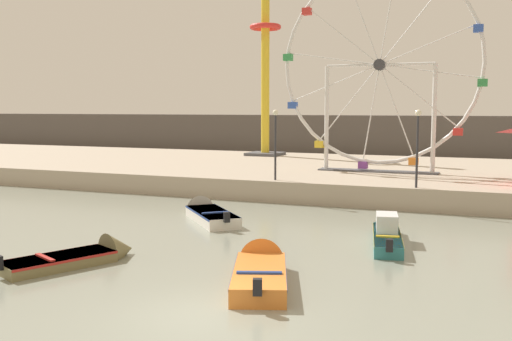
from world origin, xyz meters
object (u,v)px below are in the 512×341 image
object	(u,v)px
motorboat_olive_wood	(86,256)
motorboat_white_red_stripe	(206,213)
drop_tower_yellow_tower	(265,62)
promenade_lamp_far	(418,137)
motorboat_orange_hull	(261,268)
ferris_wheel_white_frame	(380,68)
motorboat_teal_painted	(386,232)
promenade_lamp_near	(275,134)

from	to	relation	value
motorboat_olive_wood	motorboat_white_red_stripe	distance (m)	8.63
drop_tower_yellow_tower	motorboat_olive_wood	bearing A→B (deg)	-79.96
drop_tower_yellow_tower	promenade_lamp_far	world-z (taller)	drop_tower_yellow_tower
motorboat_orange_hull	drop_tower_yellow_tower	distance (m)	33.55
drop_tower_yellow_tower	promenade_lamp_far	bearing A→B (deg)	-48.15
ferris_wheel_white_frame	motorboat_olive_wood	bearing A→B (deg)	-105.49
motorboat_white_red_stripe	ferris_wheel_white_frame	world-z (taller)	ferris_wheel_white_frame
ferris_wheel_white_frame	drop_tower_yellow_tower	xyz separation A→B (m)	(-11.35, 9.51, 1.42)
motorboat_teal_painted	promenade_lamp_far	world-z (taller)	promenade_lamp_far
motorboat_teal_painted	promenade_lamp_far	bearing A→B (deg)	-13.18
drop_tower_yellow_tower	promenade_lamp_far	distance (m)	22.48
motorboat_teal_painted	motorboat_white_red_stripe	bearing A→B (deg)	69.26
drop_tower_yellow_tower	motorboat_orange_hull	bearing A→B (deg)	-68.95
motorboat_orange_hull	ferris_wheel_white_frame	size ratio (longest dim) A/B	0.41
promenade_lamp_far	ferris_wheel_white_frame	bearing A→B (deg)	115.50
motorboat_olive_wood	promenade_lamp_near	size ratio (longest dim) A/B	1.20
motorboat_white_red_stripe	ferris_wheel_white_frame	distance (m)	15.73
motorboat_olive_wood	motorboat_orange_hull	size ratio (longest dim) A/B	0.90
motorboat_teal_painted	motorboat_white_red_stripe	distance (m)	8.82
motorboat_teal_painted	motorboat_white_red_stripe	world-z (taller)	motorboat_teal_painted
ferris_wheel_white_frame	promenade_lamp_far	world-z (taller)	ferris_wheel_white_frame
motorboat_olive_wood	ferris_wheel_white_frame	distance (m)	23.31
ferris_wheel_white_frame	drop_tower_yellow_tower	bearing A→B (deg)	140.04
promenade_lamp_near	promenade_lamp_far	xyz separation A→B (m)	(7.74, -0.31, 0.00)
promenade_lamp_far	promenade_lamp_near	bearing A→B (deg)	177.68
motorboat_olive_wood	drop_tower_yellow_tower	size ratio (longest dim) A/B	0.29
motorboat_teal_painted	motorboat_orange_hull	size ratio (longest dim) A/B	1.13
motorboat_teal_painted	promenade_lamp_near	world-z (taller)	promenade_lamp_near
motorboat_olive_wood	promenade_lamp_near	xyz separation A→B (m)	(1.38, 14.84, 3.55)
motorboat_teal_painted	promenade_lamp_far	distance (m)	8.09
ferris_wheel_white_frame	drop_tower_yellow_tower	distance (m)	14.87
motorboat_olive_wood	motorboat_white_red_stripe	xyz separation A→B (m)	(0.19, 8.63, 0.06)
motorboat_olive_wood	promenade_lamp_near	world-z (taller)	promenade_lamp_near
motorboat_white_red_stripe	motorboat_orange_hull	bearing A→B (deg)	173.52
motorboat_orange_hull	promenade_lamp_far	size ratio (longest dim) A/B	1.34
motorboat_olive_wood	drop_tower_yellow_tower	bearing A→B (deg)	34.80
motorboat_olive_wood	drop_tower_yellow_tower	world-z (taller)	drop_tower_yellow_tower
motorboat_white_red_stripe	motorboat_orange_hull	xyz separation A→B (m)	(5.98, -8.05, 0.02)
ferris_wheel_white_frame	promenade_lamp_far	bearing A→B (deg)	-64.50
motorboat_orange_hull	promenade_lamp_far	world-z (taller)	promenade_lamp_far
motorboat_teal_painted	promenade_lamp_near	distance (m)	11.25
motorboat_olive_wood	motorboat_teal_painted	bearing A→B (deg)	-26.27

